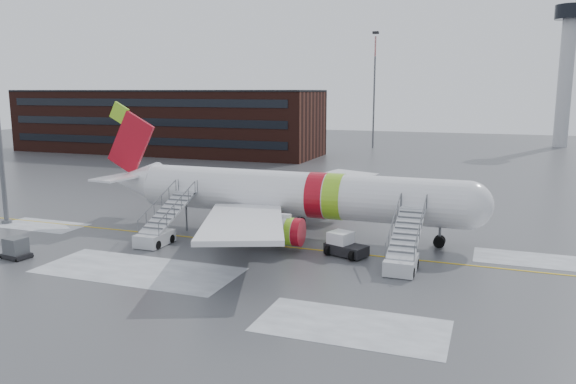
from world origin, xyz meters
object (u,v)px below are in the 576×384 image
at_px(airstair_aft, 160,230).
at_px(pushback_tug, 344,245).
at_px(uld_container, 16,249).
at_px(airliner, 286,194).
at_px(airstair_fwd, 403,254).

xyz_separation_m(airstair_aft, pushback_tug, (14.93, 1.71, -0.29)).
relative_size(airstair_aft, uld_container, 3.74).
height_order(airstair_aft, pushback_tug, airstair_aft).
distance_m(airstair_aft, uld_container, 10.53).
relative_size(airliner, pushback_tug, 10.18).
xyz_separation_m(airliner, pushback_tug, (6.47, -4.83, -2.64)).
distance_m(airstair_fwd, airstair_aft, 19.56).
bearing_deg(airstair_aft, airstair_fwd, 0.00).
bearing_deg(airstair_aft, uld_container, -135.70).
relative_size(airliner, airstair_fwd, 4.55).
relative_size(airstair_aft, pushback_tug, 2.24).
bearing_deg(airstair_fwd, uld_container, -164.82).
bearing_deg(airstair_fwd, airliner, 149.51).
height_order(airliner, airstair_fwd, airliner).
height_order(airstair_aft, uld_container, airstair_aft).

